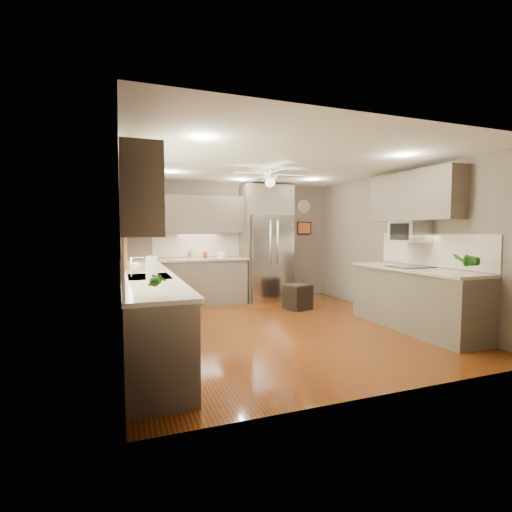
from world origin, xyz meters
TOP-DOWN VIEW (x-y plane):
  - floor at (0.00, 0.00)m, footprint 5.00×5.00m
  - ceiling at (0.00, 0.00)m, footprint 5.00×5.00m
  - wall_back at (0.00, 2.50)m, footprint 4.50×0.00m
  - wall_front at (0.00, -2.50)m, footprint 4.50×0.00m
  - wall_left at (-2.25, 0.00)m, footprint 0.00×5.00m
  - wall_right at (2.25, 0.00)m, footprint 0.00×5.00m
  - canister_b at (-0.98, 2.22)m, footprint 0.11×0.11m
  - canister_c at (-0.87, 2.26)m, footprint 0.14×0.14m
  - canister_d at (-0.64, 2.19)m, footprint 0.10×0.10m
  - soap_bottle at (-2.08, -0.17)m, footprint 0.11×0.11m
  - potted_plant_left at (-1.96, -1.96)m, footprint 0.17×0.14m
  - potted_plant_right at (1.90, -1.66)m, footprint 0.23×0.20m
  - bowl at (-0.29, 2.19)m, footprint 0.21×0.21m
  - left_run at (-1.95, 0.15)m, footprint 0.65×4.70m
  - back_run at (-0.72, 2.20)m, footprint 1.85×0.65m
  - uppers at (-0.74, 0.71)m, footprint 4.50×4.70m
  - window at (-2.22, -0.50)m, footprint 0.05×1.12m
  - sink at (-1.93, -0.50)m, footprint 0.50×0.70m
  - refrigerator at (0.70, 2.16)m, footprint 1.06×0.75m
  - right_run at (1.93, -0.80)m, footprint 0.70×2.20m
  - microwave at (2.03, -0.55)m, footprint 0.43×0.55m
  - ceiling_fan at (-0.00, 0.30)m, footprint 1.18×1.18m
  - recessed_lights at (-0.04, 0.40)m, footprint 2.84×3.14m
  - wall_clock at (1.75, 2.48)m, footprint 0.30×0.03m
  - framed_print at (1.75, 2.48)m, footprint 0.36×0.03m
  - stool at (0.89, 1.08)m, footprint 0.52×0.52m
  - paper_towel at (-1.95, -1.11)m, footprint 0.12×0.12m

SIDE VIEW (x-z plane):
  - floor at x=0.00m, z-range 0.00..0.00m
  - stool at x=0.89m, z-range 0.00..0.48m
  - left_run at x=-1.95m, z-range -0.24..1.21m
  - back_run at x=-0.72m, z-range -0.24..1.21m
  - right_run at x=1.93m, z-range -0.24..1.21m
  - sink at x=-1.93m, z-range 0.75..1.07m
  - bowl at x=-0.29m, z-range 0.94..0.99m
  - canister_d at x=-0.64m, z-range 0.93..1.07m
  - canister_b at x=-0.98m, z-range 0.95..1.07m
  - canister_c at x=-0.87m, z-range 0.93..1.13m
  - soap_bottle at x=-2.08m, z-range 0.94..1.13m
  - potted_plant_left at x=-1.96m, z-range 0.94..1.21m
  - paper_towel at x=-1.95m, z-range 0.93..1.23m
  - potted_plant_right at x=1.90m, z-range 0.94..1.29m
  - refrigerator at x=0.70m, z-range -0.04..2.41m
  - wall_back at x=0.00m, z-range -1.00..3.50m
  - wall_front at x=0.00m, z-range -1.00..3.50m
  - wall_left at x=-2.25m, z-range -1.25..3.75m
  - wall_right at x=2.25m, z-range -1.25..3.75m
  - microwave at x=2.03m, z-range 1.31..1.65m
  - framed_print at x=1.75m, z-range 1.40..1.70m
  - window at x=-2.22m, z-range 1.09..2.01m
  - uppers at x=-0.74m, z-range 1.39..2.35m
  - wall_clock at x=1.75m, z-range 1.90..2.20m
  - ceiling_fan at x=0.00m, z-range 2.17..2.49m
  - recessed_lights at x=-0.04m, z-range 2.49..2.50m
  - ceiling at x=0.00m, z-range 2.50..2.50m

